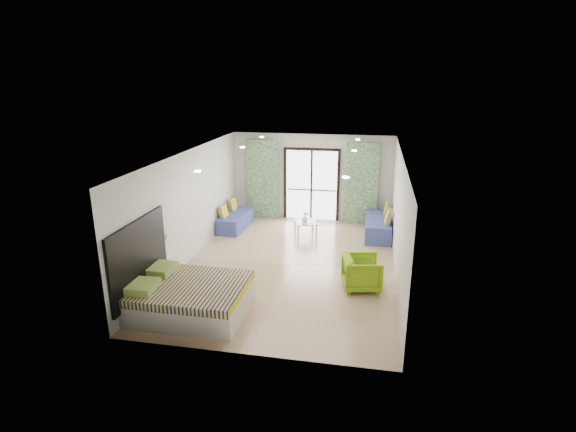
% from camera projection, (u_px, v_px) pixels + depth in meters
% --- Properties ---
extents(floor, '(5.00, 7.50, 0.01)m').
position_uv_depth(floor, '(289.00, 265.00, 10.93)').
color(floor, '#9C7E5D').
rests_on(floor, ground).
extents(ceiling, '(5.00, 7.50, 0.01)m').
position_uv_depth(ceiling, '(290.00, 154.00, 10.12)').
color(ceiling, silver).
rests_on(ceiling, ground).
extents(wall_back, '(5.00, 0.01, 2.70)m').
position_uv_depth(wall_back, '(312.00, 177.00, 14.04)').
color(wall_back, silver).
rests_on(wall_back, ground).
extents(wall_front, '(5.00, 0.01, 2.70)m').
position_uv_depth(wall_front, '(245.00, 280.00, 7.02)').
color(wall_front, silver).
rests_on(wall_front, ground).
extents(wall_left, '(0.01, 7.50, 2.70)m').
position_uv_depth(wall_left, '(189.00, 206.00, 10.98)').
color(wall_left, silver).
rests_on(wall_left, ground).
extents(wall_right, '(0.01, 7.50, 2.70)m').
position_uv_depth(wall_right, '(399.00, 218.00, 10.08)').
color(wall_right, silver).
rests_on(wall_right, ground).
extents(balcony_door, '(1.76, 0.08, 2.28)m').
position_uv_depth(balcony_door, '(312.00, 180.00, 14.04)').
color(balcony_door, black).
rests_on(balcony_door, floor).
extents(balcony_rail, '(1.52, 0.03, 0.04)m').
position_uv_depth(balcony_rail, '(311.00, 190.00, 14.14)').
color(balcony_rail, '#595451').
rests_on(balcony_rail, balcony_door).
extents(curtain_left, '(1.00, 0.10, 2.50)m').
position_uv_depth(curtain_left, '(262.00, 180.00, 14.18)').
color(curtain_left, silver).
rests_on(curtain_left, floor).
extents(curtain_right, '(1.00, 0.10, 2.50)m').
position_uv_depth(curtain_right, '(361.00, 184.00, 13.62)').
color(curtain_right, silver).
rests_on(curtain_right, floor).
extents(downlight_a, '(0.12, 0.12, 0.02)m').
position_uv_depth(downlight_a, '(198.00, 171.00, 8.51)').
color(downlight_a, '#FFE0B2').
rests_on(downlight_a, ceiling).
extents(downlight_b, '(0.12, 0.12, 0.02)m').
position_uv_depth(downlight_b, '(346.00, 177.00, 8.01)').
color(downlight_b, '#FFE0B2').
rests_on(downlight_b, ceiling).
extents(downlight_c, '(0.12, 0.12, 0.02)m').
position_uv_depth(downlight_c, '(242.00, 147.00, 11.32)').
color(downlight_c, '#FFE0B2').
rests_on(downlight_c, ceiling).
extents(downlight_d, '(0.12, 0.12, 0.02)m').
position_uv_depth(downlight_d, '(354.00, 151.00, 10.82)').
color(downlight_d, '#FFE0B2').
rests_on(downlight_d, ceiling).
extents(downlight_e, '(0.12, 0.12, 0.02)m').
position_uv_depth(downlight_e, '(262.00, 137.00, 13.19)').
color(downlight_e, '#FFE0B2').
rests_on(downlight_e, ceiling).
extents(downlight_f, '(0.12, 0.12, 0.02)m').
position_uv_depth(downlight_f, '(358.00, 139.00, 12.69)').
color(downlight_f, '#FFE0B2').
rests_on(downlight_f, ceiling).
extents(headboard, '(0.06, 2.10, 1.50)m').
position_uv_depth(headboard, '(139.00, 258.00, 8.64)').
color(headboard, black).
rests_on(headboard, floor).
extents(switch_plate, '(0.02, 0.10, 0.10)m').
position_uv_depth(switch_plate, '(167.00, 236.00, 9.81)').
color(switch_plate, silver).
rests_on(switch_plate, wall_left).
extents(bed, '(2.12, 1.73, 0.73)m').
position_uv_depth(bed, '(190.00, 297.00, 8.69)').
color(bed, silver).
rests_on(bed, floor).
extents(daybed_left, '(0.72, 1.66, 0.81)m').
position_uv_depth(daybed_left, '(235.00, 220.00, 13.48)').
color(daybed_left, '#3A458C').
rests_on(daybed_left, floor).
extents(daybed_right, '(0.75, 1.85, 0.91)m').
position_uv_depth(daybed_right, '(378.00, 226.00, 12.85)').
color(daybed_right, '#3A458C').
rests_on(daybed_right, floor).
extents(coffee_table, '(0.77, 0.77, 0.70)m').
position_uv_depth(coffee_table, '(306.00, 223.00, 12.85)').
color(coffee_table, silver).
rests_on(coffee_table, floor).
extents(vase, '(0.24, 0.25, 0.18)m').
position_uv_depth(vase, '(305.00, 219.00, 12.82)').
color(vase, white).
rests_on(vase, coffee_table).
extents(armchair, '(0.86, 0.90, 0.80)m').
position_uv_depth(armchair, '(362.00, 271.00, 9.61)').
color(armchair, '#7EAF16').
rests_on(armchair, floor).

